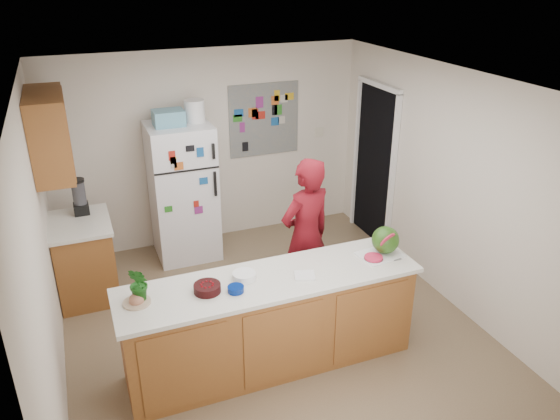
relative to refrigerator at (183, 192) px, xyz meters
name	(u,v)px	position (x,y,z in m)	size (l,w,h in m)	color
floor	(272,328)	(0.45, -1.88, -0.86)	(4.00, 4.50, 0.02)	brown
wall_back	(209,148)	(0.45, 0.38, 0.40)	(4.00, 0.02, 2.50)	beige
wall_left	(40,256)	(-1.56, -1.88, 0.40)	(0.02, 4.50, 2.50)	beige
wall_right	(449,188)	(2.46, -1.88, 0.40)	(0.02, 4.50, 2.50)	beige
ceiling	(270,82)	(0.45, -1.88, 1.66)	(4.00, 4.50, 0.02)	white
doorway	(375,165)	(2.44, -0.43, 0.17)	(0.03, 0.85, 2.04)	black
peninsula_base	(271,324)	(0.25, -2.38, -0.41)	(2.60, 0.62, 0.88)	brown
peninsula_top	(271,280)	(0.25, -2.38, 0.05)	(2.68, 0.70, 0.04)	silver
side_counter_base	(85,260)	(-1.24, -0.53, -0.42)	(0.60, 0.80, 0.86)	brown
side_counter_top	(79,224)	(-1.24, -0.53, 0.03)	(0.64, 0.84, 0.04)	silver
upper_cabinets	(49,134)	(-1.37, -0.58, 1.05)	(0.35, 1.00, 0.80)	brown
refrigerator	(183,192)	(0.00, 0.00, 0.00)	(0.75, 0.70, 1.70)	silver
fridge_top_bin	(168,118)	(-0.10, 0.00, 0.94)	(0.35, 0.28, 0.18)	#5999B2
photo_collage	(264,120)	(1.20, 0.36, 0.70)	(0.95, 0.01, 0.95)	slate
person	(306,237)	(0.91, -1.66, 0.00)	(0.62, 0.41, 1.70)	#5F0B13
blender_appliance	(80,198)	(-1.19, -0.32, 0.24)	(0.14, 0.14, 0.38)	black
cutting_board	(380,255)	(1.35, -2.37, 0.08)	(0.40, 0.30, 0.01)	white
watermelon	(385,240)	(1.41, -2.35, 0.21)	(0.26, 0.26, 0.26)	#215C14
watermelon_slice	(374,257)	(1.25, -2.42, 0.09)	(0.17, 0.17, 0.02)	red
cherry_bowl	(207,288)	(-0.31, -2.38, 0.11)	(0.23, 0.23, 0.07)	black
white_bowl	(244,276)	(0.03, -2.30, 0.10)	(0.20, 0.20, 0.06)	silver
cobalt_bowl	(236,289)	(-0.09, -2.47, 0.10)	(0.14, 0.14, 0.05)	navy
plate	(137,302)	(-0.88, -2.34, 0.08)	(0.23, 0.23, 0.02)	#B2AA88
paper_towel	(305,275)	(0.54, -2.46, 0.08)	(0.18, 0.16, 0.02)	white
keys	(397,259)	(1.45, -2.50, 0.08)	(0.08, 0.04, 0.01)	slate
potted_plant	(139,284)	(-0.85, -2.33, 0.23)	(0.18, 0.15, 0.33)	#14410E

